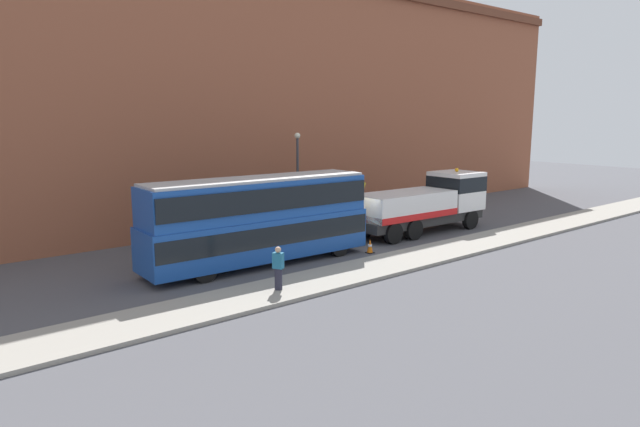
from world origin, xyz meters
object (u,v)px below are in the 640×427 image
(double_decker_bus, at_px, (259,217))
(recovery_tow_truck, at_px, (426,203))
(pedestrian_onlooker, at_px, (278,269))
(traffic_cone_near_bus, at_px, (370,246))
(street_lamp, at_px, (298,171))

(double_decker_bus, bearing_deg, recovery_tow_truck, 1.55)
(recovery_tow_truck, distance_m, pedestrian_onlooker, 14.13)
(recovery_tow_truck, height_order, pedestrian_onlooker, recovery_tow_truck)
(recovery_tow_truck, xyz_separation_m, double_decker_bus, (-11.72, 0.01, 0.47))
(double_decker_bus, distance_m, pedestrian_onlooker, 4.63)
(double_decker_bus, relative_size, traffic_cone_near_bus, 15.42)
(pedestrian_onlooker, bearing_deg, street_lamp, 22.50)
(traffic_cone_near_bus, bearing_deg, street_lamp, 80.92)
(street_lamp, bearing_deg, pedestrian_onlooker, -130.17)
(recovery_tow_truck, distance_m, street_lamp, 8.00)
(double_decker_bus, distance_m, traffic_cone_near_bus, 6.05)
(recovery_tow_truck, relative_size, double_decker_bus, 0.92)
(double_decker_bus, bearing_deg, pedestrian_onlooker, -112.02)
(pedestrian_onlooker, xyz_separation_m, street_lamp, (8.50, 10.07, 2.49))
(recovery_tow_truck, bearing_deg, street_lamp, 131.44)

